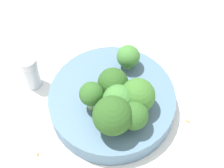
# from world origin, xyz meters

# --- Properties ---
(ground_plane) EXTENTS (3.00, 3.00, 0.00)m
(ground_plane) POSITION_xyz_m (0.00, 0.00, 0.00)
(ground_plane) COLOR white
(bowl) EXTENTS (0.21, 0.21, 0.04)m
(bowl) POSITION_xyz_m (0.00, 0.00, 0.02)
(bowl) COLOR slate
(bowl) RESTS_ON ground_plane
(broccoli_floret_0) EXTENTS (0.05, 0.05, 0.05)m
(broccoli_floret_0) POSITION_xyz_m (0.01, -0.00, 0.06)
(broccoli_floret_0) COLOR #84AD66
(broccoli_floret_0) RESTS_ON bowl
(broccoli_floret_1) EXTENTS (0.04, 0.04, 0.05)m
(broccoli_floret_1) POSITION_xyz_m (-0.02, 0.03, 0.07)
(broccoli_floret_1) COLOR #8EB770
(broccoli_floret_1) RESTS_ON bowl
(broccoli_floret_2) EXTENTS (0.06, 0.06, 0.07)m
(broccoli_floret_2) POSITION_xyz_m (-0.06, -0.01, 0.08)
(broccoli_floret_2) COLOR #84AD66
(broccoli_floret_2) RESTS_ON bowl
(broccoli_floret_3) EXTENTS (0.05, 0.05, 0.06)m
(broccoli_floret_3) POSITION_xyz_m (-0.01, -0.04, 0.07)
(broccoli_floret_3) COLOR #84AD66
(broccoli_floret_3) RESTS_ON bowl
(broccoli_floret_4) EXTENTS (0.05, 0.05, 0.06)m
(broccoli_floret_4) POSITION_xyz_m (-0.03, -0.02, 0.07)
(broccoli_floret_4) COLOR #7A9E5B
(broccoli_floret_4) RESTS_ON bowl
(broccoli_floret_5) EXTENTS (0.04, 0.04, 0.05)m
(broccoli_floret_5) POSITION_xyz_m (0.07, -0.01, 0.06)
(broccoli_floret_5) COLOR #84AD66
(broccoli_floret_5) RESTS_ON bowl
(broccoli_floret_6) EXTENTS (0.04, 0.04, 0.05)m
(broccoli_floret_6) POSITION_xyz_m (-0.05, -0.04, 0.07)
(broccoli_floret_6) COLOR #7A9E5B
(broccoli_floret_6) RESTS_ON bowl
(pepper_shaker) EXTENTS (0.03, 0.03, 0.07)m
(pepper_shaker) POSITION_xyz_m (0.02, 0.15, 0.04)
(pepper_shaker) COLOR #B2B7BC
(pepper_shaker) RESTS_ON ground_plane
(almond_crumb_1) EXTENTS (0.01, 0.01, 0.01)m
(almond_crumb_1) POSITION_xyz_m (-0.11, 0.10, 0.00)
(almond_crumb_1) COLOR olive
(almond_crumb_1) RESTS_ON ground_plane
(almond_crumb_2) EXTENTS (0.00, 0.01, 0.01)m
(almond_crumb_2) POSITION_xyz_m (0.14, -0.01, 0.00)
(almond_crumb_2) COLOR olive
(almond_crumb_2) RESTS_ON ground_plane
(almond_crumb_3) EXTENTS (0.01, 0.01, 0.01)m
(almond_crumb_3) POSITION_xyz_m (-0.00, -0.13, 0.00)
(almond_crumb_3) COLOR tan
(almond_crumb_3) RESTS_ON ground_plane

